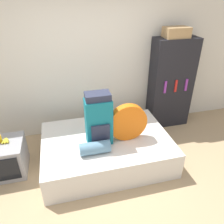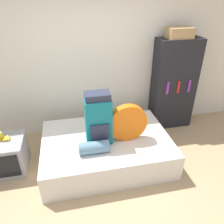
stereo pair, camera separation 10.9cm
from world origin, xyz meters
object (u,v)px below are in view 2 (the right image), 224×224
at_px(tent_bag, 128,123).
at_px(cardboard_box, 180,33).
at_px(sleeping_roll, 94,147).
at_px(bookshelf, 174,85).
at_px(backpack, 98,119).
at_px(canister, 0,136).
at_px(television, 7,155).

bearing_deg(tent_bag, cardboard_box, 38.33).
bearing_deg(sleeping_roll, bookshelf, 33.28).
height_order(backpack, tent_bag, backpack).
distance_m(backpack, canister, 1.49).
relative_size(tent_bag, canister, 4.69).
bearing_deg(cardboard_box, backpack, -151.08).
height_order(sleeping_roll, canister, canister).
bearing_deg(tent_bag, television, 173.57).
xyz_separation_m(canister, cardboard_box, (2.99, 0.60, 1.24)).
height_order(canister, cardboard_box, cardboard_box).
bearing_deg(sleeping_roll, tent_bag, 21.83).
bearing_deg(bookshelf, backpack, -151.23).
bearing_deg(tent_bag, backpack, 176.80).
distance_m(sleeping_roll, canister, 1.43).
distance_m(tent_bag, canister, 1.91).
bearing_deg(backpack, canister, 170.16).
distance_m(sleeping_roll, bookshelf, 2.06).
xyz_separation_m(backpack, tent_bag, (0.43, -0.02, -0.10)).
relative_size(backpack, television, 1.39).
bearing_deg(backpack, tent_bag, -3.20).
distance_m(backpack, cardboard_box, 2.02).
bearing_deg(sleeping_roll, canister, 159.79).
bearing_deg(canister, cardboard_box, 11.40).
bearing_deg(cardboard_box, television, -167.20).
bearing_deg(television, canister, 120.38).
relative_size(backpack, cardboard_box, 1.91).
distance_m(backpack, bookshelf, 1.81).
bearing_deg(television, tent_bag, -6.43).
xyz_separation_m(tent_bag, sleeping_roll, (-0.54, -0.22, -0.20)).
relative_size(sleeping_roll, cardboard_box, 1.02).
distance_m(sleeping_roll, cardboard_box, 2.37).
distance_m(canister, cardboard_box, 3.29).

